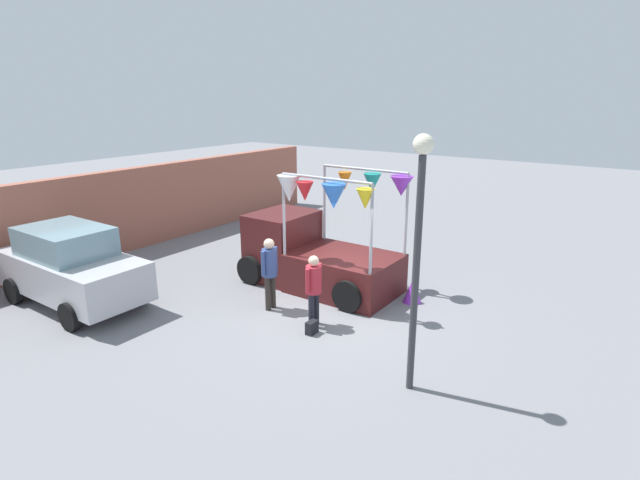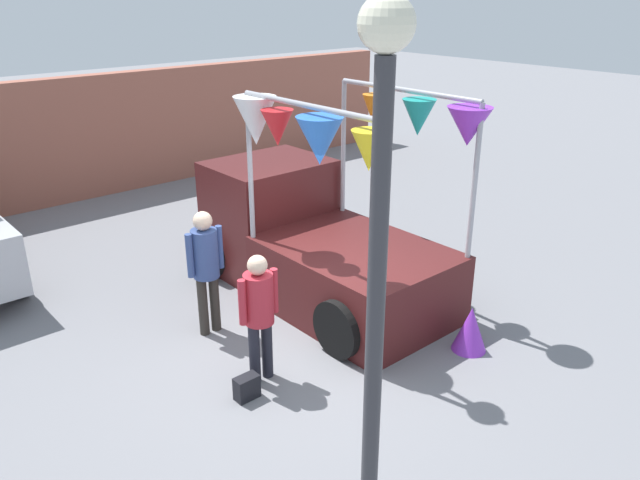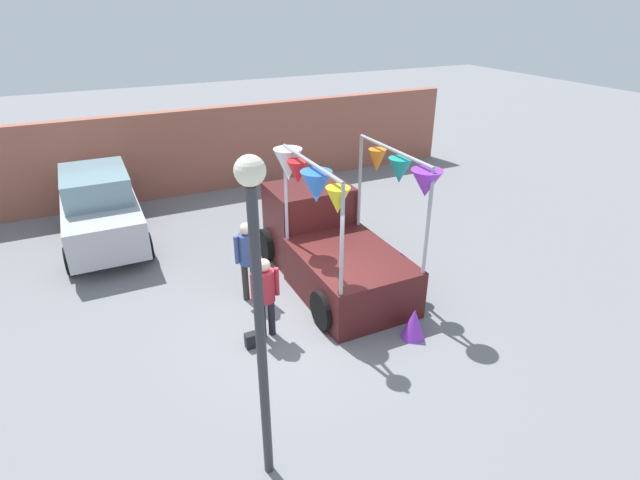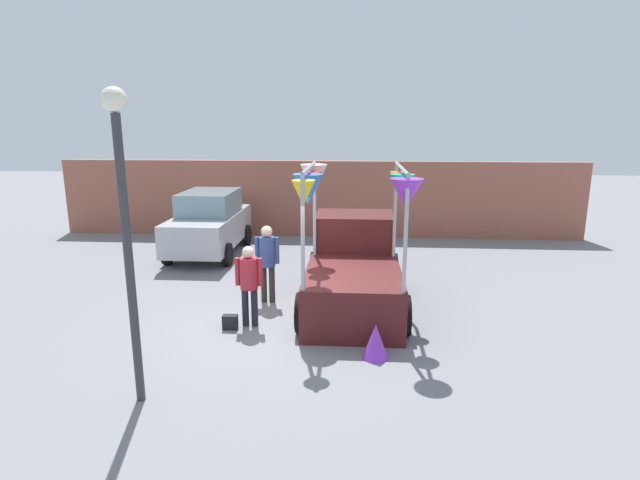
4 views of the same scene
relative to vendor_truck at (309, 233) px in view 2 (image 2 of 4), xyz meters
name	(u,v)px [view 2 (image 2 of 4)]	position (x,y,z in m)	size (l,w,h in m)	color
ground_plane	(301,353)	(-1.28, -1.35, -0.90)	(60.00, 60.00, 0.00)	slate
vendor_truck	(309,233)	(0.00, 0.00, 0.00)	(2.49, 4.13, 3.07)	#4C1919
person_customer	(259,307)	(-1.98, -1.48, 0.05)	(0.53, 0.34, 1.59)	black
person_vendor	(206,261)	(-1.86, -0.15, 0.14)	(0.53, 0.34, 1.72)	#2D2823
handbag	(247,387)	(-2.33, -1.68, -0.76)	(0.28, 0.16, 0.28)	black
street_lamp	(378,259)	(-2.98, -4.24, 1.87)	(0.32, 0.32, 4.31)	#333338
brick_boundary_wall	(59,142)	(-1.28, 6.64, 0.40)	(18.00, 0.36, 2.60)	#9E5947
folded_kite_bundle_violet	(470,329)	(0.41, -2.70, -0.60)	(0.44, 0.44, 0.60)	purple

